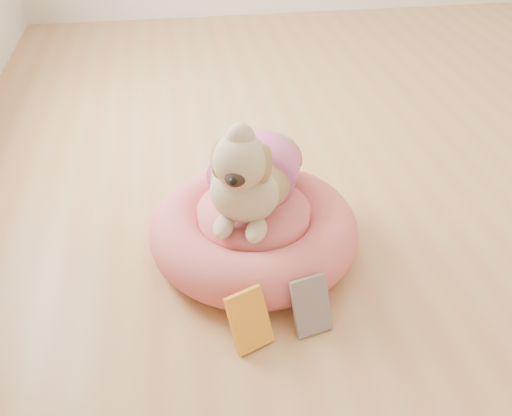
{
  "coord_description": "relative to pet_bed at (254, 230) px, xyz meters",
  "views": [
    {
      "loc": [
        -1.0,
        -2.09,
        1.3
      ],
      "look_at": [
        -0.76,
        -0.58,
        0.22
      ],
      "focal_mm": 40.0,
      "sensor_mm": 36.0,
      "label": 1
    }
  ],
  "objects": [
    {
      "name": "floor",
      "position": [
        0.76,
        0.53,
        -0.09
      ],
      "size": [
        4.5,
        4.5,
        0.0
      ],
      "primitive_type": "plane",
      "color": "tan",
      "rests_on": "ground"
    },
    {
      "name": "pet_bed",
      "position": [
        0.0,
        0.0,
        0.0
      ],
      "size": [
        0.73,
        0.73,
        0.19
      ],
      "color": "#E0575C",
      "rests_on": "floor"
    },
    {
      "name": "dog",
      "position": [
        -0.01,
        0.02,
        0.29
      ],
      "size": [
        0.52,
        0.62,
        0.39
      ],
      "primitive_type": null,
      "rotation": [
        0.0,
        0.0,
        -0.35
      ],
      "color": "olive",
      "rests_on": "pet_bed"
    },
    {
      "name": "book_yellow",
      "position": [
        -0.08,
        -0.41,
        -0.01
      ],
      "size": [
        0.15,
        0.14,
        0.17
      ],
      "primitive_type": "cube",
      "rotation": [
        -0.46,
        0.0,
        0.41
      ],
      "color": "yellow",
      "rests_on": "floor"
    },
    {
      "name": "book_white",
      "position": [
        0.12,
        -0.38,
        -0.01
      ],
      "size": [
        0.13,
        0.11,
        0.17
      ],
      "primitive_type": "cube",
      "rotation": [
        -0.43,
        0.0,
        0.23
      ],
      "color": "silver",
      "rests_on": "floor"
    }
  ]
}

